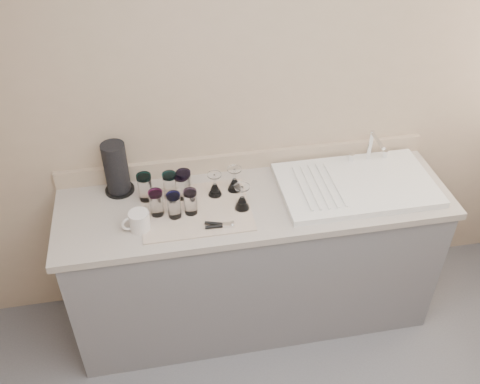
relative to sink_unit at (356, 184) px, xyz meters
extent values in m
cube|color=tan|center=(-0.55, 0.30, 0.33)|extent=(3.50, 0.04, 2.50)
cube|color=slate|center=(-0.55, 0.00, -0.49)|extent=(2.00, 0.60, 0.86)
cube|color=gray|center=(-0.55, 0.00, -0.04)|extent=(2.06, 0.62, 0.04)
cube|color=white|center=(0.00, 0.00, 0.00)|extent=(0.82, 0.50, 0.03)
cylinder|color=silver|center=(0.14, 0.20, 0.11)|extent=(0.02, 0.02, 0.18)
cylinder|color=silver|center=(0.14, 0.12, 0.19)|extent=(0.02, 0.16, 0.02)
cylinder|color=silver|center=(0.04, 0.20, 0.04)|extent=(0.03, 0.03, 0.04)
cylinder|color=silver|center=(0.24, 0.20, 0.04)|extent=(0.03, 0.03, 0.04)
cube|color=beige|center=(-0.87, -0.03, -0.02)|extent=(0.55, 0.42, 0.01)
cylinder|color=white|center=(-1.11, 0.10, 0.05)|extent=(0.07, 0.07, 0.13)
cylinder|color=#0E7E82|center=(-1.11, 0.10, 0.13)|extent=(0.08, 0.08, 0.02)
cylinder|color=white|center=(-0.98, 0.09, 0.05)|extent=(0.07, 0.07, 0.13)
cylinder|color=#24A4B5|center=(-0.98, 0.09, 0.13)|extent=(0.07, 0.07, 0.02)
cylinder|color=white|center=(-0.91, 0.09, 0.06)|extent=(0.07, 0.07, 0.13)
cylinder|color=#5A4397|center=(-0.91, 0.09, 0.13)|extent=(0.08, 0.08, 0.02)
cylinder|color=white|center=(-1.06, -0.04, 0.05)|extent=(0.07, 0.07, 0.12)
cylinder|color=#EC32C6|center=(-1.06, -0.04, 0.12)|extent=(0.07, 0.07, 0.02)
cylinder|color=white|center=(-0.98, -0.07, 0.05)|extent=(0.07, 0.07, 0.12)
cylinder|color=#282DD4|center=(-0.98, -0.07, 0.12)|extent=(0.07, 0.07, 0.02)
cylinder|color=white|center=(-0.89, -0.06, 0.05)|extent=(0.06, 0.06, 0.12)
cylinder|color=#B68BD8|center=(-0.89, -0.06, 0.12)|extent=(0.07, 0.07, 0.02)
cylinder|color=white|center=(-0.93, 0.07, 0.05)|extent=(0.07, 0.07, 0.12)
cylinder|color=#713298|center=(-0.93, 0.07, 0.12)|extent=(0.07, 0.07, 0.02)
cone|color=white|center=(-0.76, 0.07, 0.02)|extent=(0.07, 0.07, 0.07)
cylinder|color=white|center=(-0.76, 0.07, 0.09)|extent=(0.01, 0.01, 0.06)
cylinder|color=white|center=(-0.76, 0.07, 0.12)|extent=(0.07, 0.07, 0.01)
cone|color=white|center=(-0.65, 0.09, 0.02)|extent=(0.08, 0.08, 0.07)
cylinder|color=white|center=(-0.65, 0.09, 0.09)|extent=(0.01, 0.01, 0.06)
cylinder|color=white|center=(-0.65, 0.09, 0.12)|extent=(0.08, 0.08, 0.01)
cone|color=white|center=(-0.64, -0.07, 0.03)|extent=(0.08, 0.08, 0.07)
cylinder|color=white|center=(-0.64, -0.07, 0.09)|extent=(0.01, 0.01, 0.06)
cylinder|color=white|center=(-0.64, -0.07, 0.12)|extent=(0.08, 0.08, 0.01)
cube|color=silver|center=(-0.73, -0.19, 0.00)|extent=(0.06, 0.04, 0.02)
cylinder|color=black|center=(-0.79, -0.19, 0.00)|extent=(0.11, 0.02, 0.02)
cylinder|color=black|center=(-0.79, -0.17, 0.00)|extent=(0.11, 0.05, 0.02)
cylinder|color=silver|center=(-1.15, -0.13, 0.03)|extent=(0.12, 0.12, 0.10)
torus|color=silver|center=(-1.20, -0.14, 0.03)|extent=(0.08, 0.03, 0.08)
cylinder|color=black|center=(-1.25, 0.20, -0.01)|extent=(0.15, 0.15, 0.01)
cylinder|color=black|center=(-1.25, 0.20, 0.13)|extent=(0.12, 0.12, 0.28)
camera|label=1|loc=(-1.02, -2.11, 1.74)|focal=40.00mm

